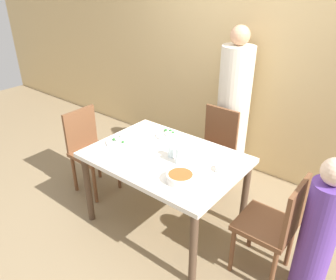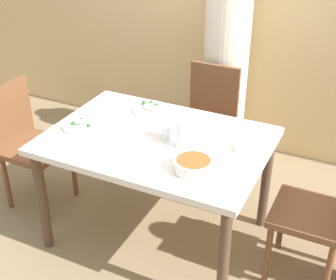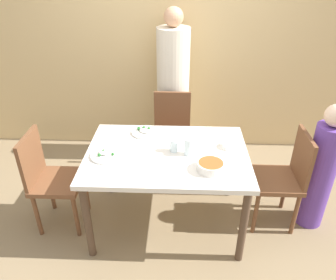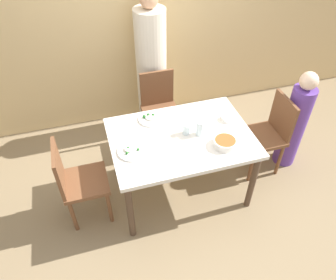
{
  "view_description": "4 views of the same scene",
  "coord_description": "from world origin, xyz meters",
  "px_view_note": "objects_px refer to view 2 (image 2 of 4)",
  "views": [
    {
      "loc": [
        1.52,
        -1.86,
        2.13
      ],
      "look_at": [
        0.08,
        -0.06,
        0.93
      ],
      "focal_mm": 35.0,
      "sensor_mm": 36.0,
      "label": 1
    },
    {
      "loc": [
        1.11,
        -2.13,
        2.08
      ],
      "look_at": [
        0.12,
        -0.1,
        0.8
      ],
      "focal_mm": 50.0,
      "sensor_mm": 36.0,
      "label": 2
    },
    {
      "loc": [
        0.1,
        -2.2,
        2.13
      ],
      "look_at": [
        0.0,
        0.08,
        0.8
      ],
      "focal_mm": 35.0,
      "sensor_mm": 36.0,
      "label": 3
    },
    {
      "loc": [
        -0.75,
        -2.09,
        2.72
      ],
      "look_at": [
        -0.15,
        -0.08,
        0.79
      ],
      "focal_mm": 35.0,
      "sensor_mm": 36.0,
      "label": 4
    }
  ],
  "objects_px": {
    "chair_child_spot": "(323,211)",
    "glass_water_tall": "(182,135)",
    "chair_adult_spot": "(207,120)",
    "plate_rice_adult": "(151,108)",
    "person_adult": "(225,69)",
    "bowl_curry": "(193,165)"
  },
  "relations": [
    {
      "from": "chair_child_spot",
      "to": "glass_water_tall",
      "type": "relative_size",
      "value": 6.13
    },
    {
      "from": "chair_child_spot",
      "to": "chair_adult_spot",
      "type": "bearing_deg",
      "value": -127.28
    },
    {
      "from": "plate_rice_adult",
      "to": "chair_child_spot",
      "type": "bearing_deg",
      "value": -12.1
    },
    {
      "from": "chair_adult_spot",
      "to": "chair_child_spot",
      "type": "height_order",
      "value": "same"
    },
    {
      "from": "chair_adult_spot",
      "to": "plate_rice_adult",
      "type": "height_order",
      "value": "chair_adult_spot"
    },
    {
      "from": "person_adult",
      "to": "plate_rice_adult",
      "type": "height_order",
      "value": "person_adult"
    },
    {
      "from": "chair_adult_spot",
      "to": "chair_child_spot",
      "type": "xyz_separation_m",
      "value": [
        0.97,
        -0.74,
        0.0
      ]
    },
    {
      "from": "chair_adult_spot",
      "to": "glass_water_tall",
      "type": "distance_m",
      "value": 0.89
    },
    {
      "from": "bowl_curry",
      "to": "plate_rice_adult",
      "type": "height_order",
      "value": "bowl_curry"
    },
    {
      "from": "plate_rice_adult",
      "to": "glass_water_tall",
      "type": "bearing_deg",
      "value": -41.66
    },
    {
      "from": "chair_adult_spot",
      "to": "glass_water_tall",
      "type": "bearing_deg",
      "value": -79.3
    },
    {
      "from": "glass_water_tall",
      "to": "person_adult",
      "type": "bearing_deg",
      "value": 97.56
    },
    {
      "from": "bowl_curry",
      "to": "plate_rice_adult",
      "type": "relative_size",
      "value": 0.87
    },
    {
      "from": "bowl_curry",
      "to": "chair_adult_spot",
      "type": "bearing_deg",
      "value": 107.11
    },
    {
      "from": "chair_child_spot",
      "to": "glass_water_tall",
      "type": "height_order",
      "value": "chair_child_spot"
    },
    {
      "from": "person_adult",
      "to": "chair_child_spot",
      "type": "bearing_deg",
      "value": -48.23
    },
    {
      "from": "chair_adult_spot",
      "to": "glass_water_tall",
      "type": "relative_size",
      "value": 6.13
    },
    {
      "from": "chair_adult_spot",
      "to": "plate_rice_adult",
      "type": "bearing_deg",
      "value": -114.76
    },
    {
      "from": "chair_child_spot",
      "to": "bowl_curry",
      "type": "relative_size",
      "value": 4.27
    },
    {
      "from": "chair_adult_spot",
      "to": "bowl_curry",
      "type": "xyz_separation_m",
      "value": [
        0.31,
        -1.02,
        0.28
      ]
    },
    {
      "from": "person_adult",
      "to": "glass_water_tall",
      "type": "height_order",
      "value": "person_adult"
    },
    {
      "from": "chair_adult_spot",
      "to": "person_adult",
      "type": "distance_m",
      "value": 0.45
    }
  ]
}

